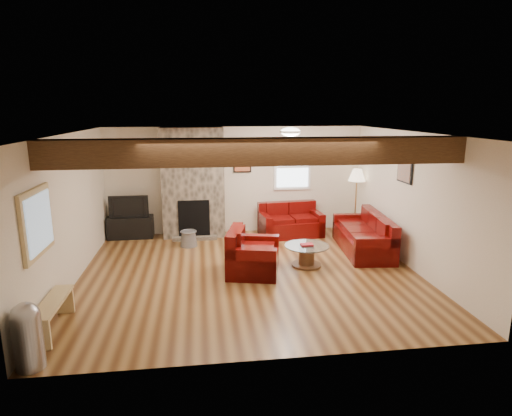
# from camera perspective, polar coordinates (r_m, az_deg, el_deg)

# --- Properties ---
(room) EXTENTS (8.00, 8.00, 8.00)m
(room) POSITION_cam_1_polar(r_m,az_deg,el_deg) (7.44, -0.88, 0.31)
(room) COLOR #593317
(room) RESTS_ON ground
(floor) EXTENTS (6.00, 6.00, 0.00)m
(floor) POSITION_cam_1_polar(r_m,az_deg,el_deg) (7.81, -0.85, -8.67)
(floor) COLOR #593317
(floor) RESTS_ON ground
(oak_beam) EXTENTS (6.00, 0.36, 0.38)m
(oak_beam) POSITION_cam_1_polar(r_m,az_deg,el_deg) (6.05, 0.47, 7.53)
(oak_beam) COLOR black
(oak_beam) RESTS_ON room
(chimney_breast) EXTENTS (1.40, 0.67, 2.50)m
(chimney_breast) POSITION_cam_1_polar(r_m,az_deg,el_deg) (9.85, -8.38, 3.14)
(chimney_breast) COLOR #3C372F
(chimney_breast) RESTS_ON floor
(back_window) EXTENTS (0.90, 0.08, 1.10)m
(back_window) POSITION_cam_1_polar(r_m,az_deg,el_deg) (10.25, 4.88, 5.48)
(back_window) COLOR white
(back_window) RESTS_ON room
(hatch_window) EXTENTS (0.08, 1.00, 0.90)m
(hatch_window) POSITION_cam_1_polar(r_m,az_deg,el_deg) (6.26, -27.12, -1.73)
(hatch_window) COLOR tan
(hatch_window) RESTS_ON room
(ceiling_dome) EXTENTS (0.40, 0.40, 0.18)m
(ceiling_dome) POSITION_cam_1_polar(r_m,az_deg,el_deg) (8.31, 4.62, 9.89)
(ceiling_dome) COLOR beige
(ceiling_dome) RESTS_ON room
(artwork_back) EXTENTS (0.42, 0.06, 0.52)m
(artwork_back) POSITION_cam_1_polar(r_m,az_deg,el_deg) (10.04, -1.85, 6.23)
(artwork_back) COLOR black
(artwork_back) RESTS_ON room
(artwork_right) EXTENTS (0.06, 0.55, 0.42)m
(artwork_right) POSITION_cam_1_polar(r_m,az_deg,el_deg) (8.49, 19.17, 4.60)
(artwork_right) COLOR black
(artwork_right) RESTS_ON room
(sofa_three) EXTENTS (1.03, 2.07, 0.77)m
(sofa_three) POSITION_cam_1_polar(r_m,az_deg,el_deg) (9.15, 14.07, -3.24)
(sofa_three) COLOR #440404
(sofa_three) RESTS_ON floor
(loveseat) EXTENTS (1.49, 0.95, 0.75)m
(loveseat) POSITION_cam_1_polar(r_m,az_deg,el_deg) (9.99, 4.66, -1.59)
(loveseat) COLOR #440404
(loveseat) RESTS_ON floor
(armchair_red) EXTENTS (1.08, 1.17, 0.81)m
(armchair_red) POSITION_cam_1_polar(r_m,az_deg,el_deg) (7.70, -0.35, -5.80)
(armchair_red) COLOR #440404
(armchair_red) RESTS_ON floor
(coffee_table) EXTENTS (0.83, 0.83, 0.43)m
(coffee_table) POSITION_cam_1_polar(r_m,az_deg,el_deg) (8.15, 6.76, -6.31)
(coffee_table) COLOR #4E2F19
(coffee_table) RESTS_ON floor
(tv_cabinet) EXTENTS (1.01, 0.40, 0.50)m
(tv_cabinet) POSITION_cam_1_polar(r_m,az_deg,el_deg) (10.22, -16.36, -2.46)
(tv_cabinet) COLOR black
(tv_cabinet) RESTS_ON floor
(television) EXTENTS (0.87, 0.11, 0.50)m
(television) POSITION_cam_1_polar(r_m,az_deg,el_deg) (10.10, -16.54, 0.29)
(television) COLOR black
(television) RESTS_ON tv_cabinet
(floor_lamp) EXTENTS (0.40, 0.40, 1.54)m
(floor_lamp) POSITION_cam_1_polar(r_m,az_deg,el_deg) (10.22, 13.30, 3.84)
(floor_lamp) COLOR tan
(floor_lamp) RESTS_ON floor
(pine_bench) EXTENTS (0.26, 1.10, 0.41)m
(pine_bench) POSITION_cam_1_polar(r_m,az_deg,el_deg) (6.46, -25.37, -12.84)
(pine_bench) COLOR tan
(pine_bench) RESTS_ON floor
(pedal_bin) EXTENTS (0.32, 0.32, 0.80)m
(pedal_bin) POSITION_cam_1_polar(r_m,az_deg,el_deg) (5.64, -28.17, -14.79)
(pedal_bin) COLOR #A3A3A8
(pedal_bin) RESTS_ON floor
(coal_bucket) EXTENTS (0.37, 0.37, 0.35)m
(coal_bucket) POSITION_cam_1_polar(r_m,az_deg,el_deg) (9.35, -8.97, -4.01)
(coal_bucket) COLOR gray
(coal_bucket) RESTS_ON floor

